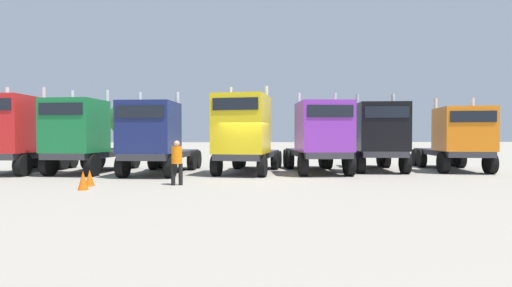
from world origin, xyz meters
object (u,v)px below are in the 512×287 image
at_px(semi_truck_purple, 320,136).
at_px(traffic_cone_mid, 83,180).
at_px(semi_truck_navy, 155,138).
at_px(semi_truck_green, 83,136).
at_px(semi_truck_yellow, 245,134).
at_px(visitor_in_hivis, 177,159).
at_px(traffic_cone_near, 90,178).
at_px(semi_truck_black, 377,137).
at_px(semi_truck_red, 14,133).
at_px(semi_truck_orange, 458,139).

height_order(semi_truck_purple, traffic_cone_mid, semi_truck_purple).
bearing_deg(semi_truck_navy, traffic_cone_mid, -9.15).
distance_m(semi_truck_green, semi_truck_yellow, 8.06).
relative_size(semi_truck_green, visitor_in_hivis, 3.53).
bearing_deg(visitor_in_hivis, semi_truck_yellow, -43.66).
bearing_deg(traffic_cone_near, semi_truck_black, 20.00).
height_order(semi_truck_red, semi_truck_navy, semi_truck_red).
height_order(semi_truck_navy, semi_truck_orange, semi_truck_navy).
distance_m(traffic_cone_near, traffic_cone_mid, 1.04).
distance_m(semi_truck_red, visitor_in_hivis, 9.99).
relative_size(semi_truck_black, traffic_cone_near, 10.27).
distance_m(semi_truck_red, semi_truck_navy, 7.19).
bearing_deg(semi_truck_purple, semi_truck_navy, -88.74).
bearing_deg(semi_truck_red, semi_truck_orange, 93.46).
xyz_separation_m(semi_truck_red, traffic_cone_near, (5.39, -4.93, -1.72)).
bearing_deg(semi_truck_purple, semi_truck_green, -92.90).
xyz_separation_m(semi_truck_red, semi_truck_green, (3.40, -0.25, -0.14)).
bearing_deg(semi_truck_purple, visitor_in_hivis, -58.48).
bearing_deg(semi_truck_orange, semi_truck_red, -78.80).
xyz_separation_m(semi_truck_navy, semi_truck_orange, (15.69, 0.62, -0.03)).
relative_size(semi_truck_red, visitor_in_hivis, 3.52).
distance_m(semi_truck_orange, traffic_cone_near, 18.03).
bearing_deg(semi_truck_yellow, semi_truck_orange, 108.30).
distance_m(semi_truck_yellow, visitor_in_hivis, 4.98).
bearing_deg(semi_truck_orange, traffic_cone_near, -63.23).
xyz_separation_m(semi_truck_navy, semi_truck_purple, (8.11, 0.08, 0.08)).
bearing_deg(semi_truck_black, semi_truck_red, -81.54).
distance_m(semi_truck_navy, semi_truck_yellow, 4.33).
bearing_deg(traffic_cone_near, semi_truck_navy, 66.03).
bearing_deg(semi_truck_yellow, traffic_cone_mid, -33.58).
bearing_deg(traffic_cone_mid, semi_truck_navy, 72.20).
distance_m(semi_truck_purple, traffic_cone_mid, 10.98).
relative_size(semi_truck_yellow, visitor_in_hivis, 3.92).
bearing_deg(semi_truck_black, semi_truck_navy, -76.45).
height_order(semi_truck_black, traffic_cone_near, semi_truck_black).
bearing_deg(semi_truck_black, semi_truck_green, -80.70).
bearing_deg(traffic_cone_near, traffic_cone_mid, -82.04).
relative_size(semi_truck_red, traffic_cone_mid, 9.04).
xyz_separation_m(semi_truck_green, semi_truck_yellow, (8.03, -0.68, 0.12)).
xyz_separation_m(semi_truck_navy, traffic_cone_near, (-1.71, -3.86, -1.48)).
height_order(semi_truck_green, traffic_cone_near, semi_truck_green).
relative_size(semi_truck_navy, traffic_cone_near, 10.91).
bearing_deg(traffic_cone_near, semi_truck_yellow, 33.55).
height_order(semi_truck_black, semi_truck_orange, semi_truck_black).
height_order(semi_truck_navy, semi_truck_yellow, semi_truck_yellow).
bearing_deg(semi_truck_red, traffic_cone_mid, 47.46).
bearing_deg(semi_truck_purple, semi_truck_orange, 94.85).
bearing_deg(semi_truck_green, semi_truck_navy, 88.14).
distance_m(semi_truck_navy, semi_truck_orange, 15.71).
relative_size(semi_truck_red, traffic_cone_near, 9.88).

